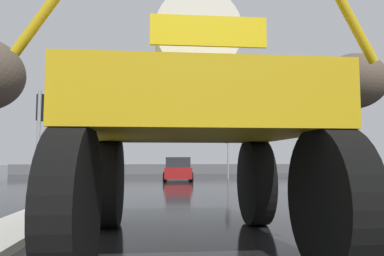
% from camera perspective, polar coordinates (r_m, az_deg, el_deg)
% --- Properties ---
extents(ground_plane, '(120.00, 120.00, 0.00)m').
position_cam_1_polar(ground_plane, '(18.21, -1.55, -9.30)').
color(ground_plane, black).
extents(oversize_sprayer, '(4.52, 5.44, 4.67)m').
position_cam_1_polar(oversize_sprayer, '(6.29, -0.02, 0.68)').
color(oversize_sprayer, black).
rests_on(oversize_sprayer, ground).
extents(sedan_ahead, '(2.01, 4.17, 1.52)m').
position_cam_1_polar(sedan_ahead, '(24.31, -2.21, -6.46)').
color(sedan_ahead, maroon).
rests_on(sedan_ahead, ground).
extents(traffic_signal_near_left, '(0.24, 0.54, 3.59)m').
position_cam_1_polar(traffic_signal_near_left, '(12.60, -22.52, 0.92)').
color(traffic_signal_near_left, gray).
rests_on(traffic_signal_near_left, ground).
extents(traffic_signal_near_right, '(0.24, 0.54, 4.11)m').
position_cam_1_polar(traffic_signal_near_right, '(13.35, 20.32, 2.21)').
color(traffic_signal_near_right, gray).
rests_on(traffic_signal_near_right, ground).
extents(traffic_signal_far_left, '(0.24, 0.55, 3.49)m').
position_cam_1_polar(traffic_signal_far_left, '(27.01, 5.54, -2.38)').
color(traffic_signal_far_left, gray).
rests_on(traffic_signal_far_left, ground).
extents(streetlight_far_left, '(2.14, 0.24, 7.53)m').
position_cam_1_polar(streetlight_far_left, '(28.71, -17.78, 1.07)').
color(streetlight_far_left, gray).
rests_on(streetlight_far_left, ground).
extents(bare_tree_right, '(3.74, 3.74, 7.47)m').
position_cam_1_polar(bare_tree_right, '(23.26, 23.84, 6.53)').
color(bare_tree_right, '#473828').
rests_on(bare_tree_right, ground).
extents(roadside_barrier, '(28.91, 0.24, 0.90)m').
position_cam_1_polar(roadside_barrier, '(33.96, -3.22, -6.40)').
color(roadside_barrier, '#59595B').
rests_on(roadside_barrier, ground).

